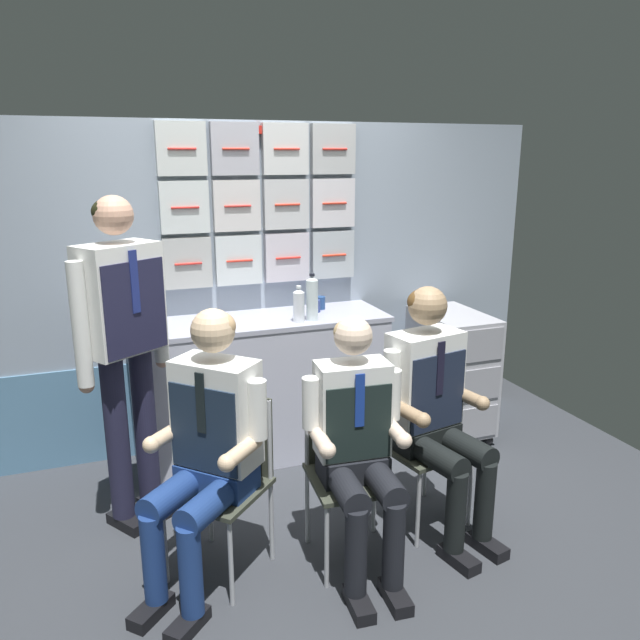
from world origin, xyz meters
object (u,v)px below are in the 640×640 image
(service_trolley, at_px, (451,370))
(water_bottle_tall, at_px, (312,298))
(crew_member_right, at_px, (358,439))
(crew_member_by_counter, at_px, (434,400))
(crew_member_left, at_px, (207,439))
(folding_chair_left, at_px, (228,464))
(crew_member_standing, at_px, (124,333))
(folding_chair_by_counter, at_px, (413,426))
(coffee_cup_spare, at_px, (320,302))
(folding_chair_right, at_px, (347,453))

(service_trolley, distance_m, water_bottle_tall, 1.19)
(crew_member_right, height_order, crew_member_by_counter, crew_member_by_counter)
(service_trolley, relative_size, crew_member_by_counter, 0.68)
(crew_member_left, bearing_deg, folding_chair_left, 44.58)
(crew_member_left, relative_size, crew_member_standing, 0.74)
(service_trolley, bearing_deg, crew_member_standing, -170.84)
(crew_member_standing, distance_m, water_bottle_tall, 1.21)
(crew_member_left, bearing_deg, crew_member_standing, 114.10)
(folding_chair_by_counter, xyz_separation_m, water_bottle_tall, (-0.28, 0.83, 0.55))
(folding_chair_by_counter, bearing_deg, service_trolley, 47.43)
(crew_member_by_counter, bearing_deg, water_bottle_tall, 107.69)
(water_bottle_tall, bearing_deg, coffee_cup_spare, 60.03)
(service_trolley, distance_m, crew_member_left, 2.15)
(crew_member_standing, distance_m, coffee_cup_spare, 1.44)
(folding_chair_right, bearing_deg, service_trolley, 39.28)
(folding_chair_by_counter, xyz_separation_m, coffee_cup_spare, (-0.13, 1.09, 0.46))
(service_trolley, xyz_separation_m, crew_member_standing, (-2.18, -0.35, 0.59))
(coffee_cup_spare, bearing_deg, folding_chair_left, -127.64)
(folding_chair_left, xyz_separation_m, crew_member_right, (0.55, -0.26, 0.15))
(crew_member_right, distance_m, water_bottle_tall, 1.24)
(water_bottle_tall, bearing_deg, folding_chair_right, -100.12)
(folding_chair_right, height_order, crew_member_by_counter, crew_member_by_counter)
(crew_member_right, distance_m, crew_member_by_counter, 0.54)
(service_trolley, xyz_separation_m, water_bottle_tall, (-1.03, 0.01, 0.60))
(crew_member_by_counter, relative_size, water_bottle_tall, 4.36)
(crew_member_left, bearing_deg, folding_chair_by_counter, 9.29)
(folding_chair_left, xyz_separation_m, water_bottle_tall, (0.75, 0.90, 0.55))
(folding_chair_right, height_order, folding_chair_by_counter, same)
(crew_member_right, bearing_deg, crew_member_by_counter, 19.73)
(folding_chair_left, bearing_deg, folding_chair_by_counter, 4.23)
(water_bottle_tall, bearing_deg, crew_member_standing, -162.54)
(service_trolley, xyz_separation_m, crew_member_left, (-1.89, -1.00, 0.24))
(crew_member_right, xyz_separation_m, coffee_cup_spare, (0.34, 1.42, 0.30))
(service_trolley, xyz_separation_m, crew_member_right, (-1.22, -1.15, 0.20))
(coffee_cup_spare, bearing_deg, crew_member_left, -128.40)
(folding_chair_by_counter, height_order, coffee_cup_spare, coffee_cup_spare)
(folding_chair_left, relative_size, crew_member_standing, 0.48)
(water_bottle_tall, bearing_deg, folding_chair_by_counter, -71.20)
(crew_member_standing, xyz_separation_m, water_bottle_tall, (1.15, 0.36, 0.01))
(crew_member_by_counter, bearing_deg, folding_chair_left, 175.79)
(crew_member_by_counter, bearing_deg, folding_chair_right, -177.76)
(crew_member_right, xyz_separation_m, crew_member_by_counter, (0.50, 0.18, 0.05))
(crew_member_left, relative_size, water_bottle_tall, 4.34)
(folding_chair_by_counter, bearing_deg, crew_member_standing, 162.01)
(service_trolley, bearing_deg, folding_chair_right, -140.72)
(folding_chair_left, xyz_separation_m, coffee_cup_spare, (0.90, 1.16, 0.46))
(folding_chair_right, relative_size, crew_member_by_counter, 0.65)
(crew_member_by_counter, height_order, coffee_cup_spare, crew_member_by_counter)
(crew_member_right, xyz_separation_m, crew_member_standing, (-0.96, 0.80, 0.39))
(crew_member_right, bearing_deg, coffee_cup_spare, 76.48)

